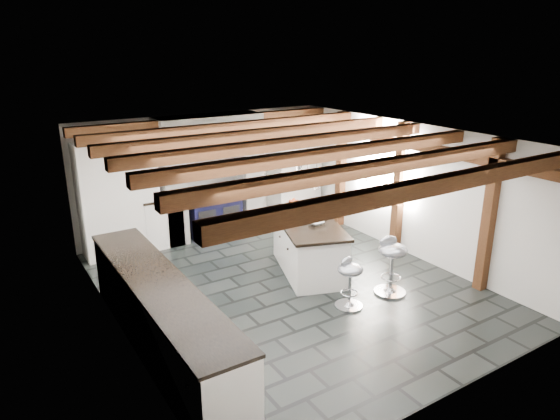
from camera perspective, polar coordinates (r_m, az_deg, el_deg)
ground at (r=7.72m, az=0.97°, el=-8.69°), size 6.00×6.00×0.00m
room_shell at (r=8.21m, az=-8.00°, el=0.82°), size 6.00×6.03×6.00m
range_cooker at (r=9.73m, az=-7.68°, el=-0.10°), size 1.00×0.63×0.99m
kitchen_island at (r=8.05m, az=3.29°, el=-4.22°), size 1.38×1.88×1.11m
bar_stool_near at (r=7.48m, az=12.64°, el=-5.49°), size 0.49×0.49×0.87m
bar_stool_far at (r=7.03m, az=7.95°, el=-7.61°), size 0.44×0.44×0.73m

